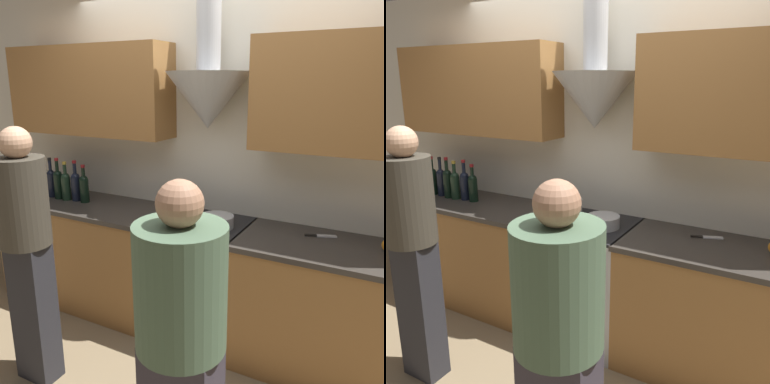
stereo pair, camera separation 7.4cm
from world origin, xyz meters
The scene contains 18 objects.
ground_plane centered at (0.00, 0.00, 0.00)m, with size 12.00×12.00×0.00m, color #847051.
wall_back centered at (-0.04, 0.61, 1.48)m, with size 8.40×0.59×2.60m.
counter_left centered at (-1.09, 0.35, 0.45)m, with size 1.50×0.62×0.90m.
counter_right centered at (0.98, 0.35, 0.45)m, with size 1.29×0.62×0.90m.
stove_range centered at (0.00, 0.35, 0.45)m, with size 0.70×0.60×0.90m.
wine_bottle_0 centered at (-1.75, 0.34, 1.04)m, with size 0.08×0.08×0.35m.
wine_bottle_1 centered at (-1.64, 0.34, 1.02)m, with size 0.08×0.08×0.33m.
wine_bottle_2 centered at (-1.54, 0.34, 1.03)m, with size 0.08×0.08×0.34m.
wine_bottle_3 centered at (-1.45, 0.35, 1.03)m, with size 0.07×0.07×0.34m.
wine_bottle_4 centered at (-1.34, 0.33, 1.04)m, with size 0.08×0.08×0.35m.
wine_bottle_5 centered at (-1.26, 0.33, 1.03)m, with size 0.08×0.08×0.33m.
wine_bottle_6 centered at (-1.17, 0.35, 1.03)m, with size 0.08×0.08×0.34m.
wine_bottle_7 centered at (-1.07, 0.35, 1.02)m, with size 0.08×0.08×0.32m.
stock_pot centered at (-0.16, 0.37, 0.97)m, with size 0.22×0.22×0.15m.
mixing_bowl centered at (0.16, 0.32, 0.94)m, with size 0.23×0.23×0.08m.
chefs_knife centered at (0.83, 0.48, 0.90)m, with size 0.20×0.10×0.01m.
person_foreground_left centered at (-0.69, -0.57, 0.91)m, with size 0.30×0.30×1.64m.
person_foreground_right centered at (0.53, -0.84, 0.83)m, with size 0.38×0.38×1.53m.
Camera 2 is at (1.32, -2.08, 1.88)m, focal length 38.00 mm.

